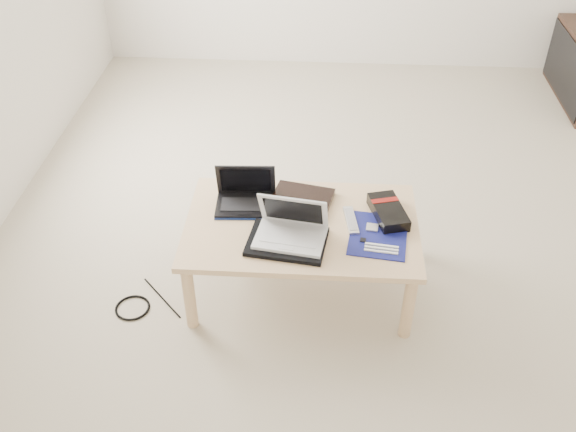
# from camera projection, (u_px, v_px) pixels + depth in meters

# --- Properties ---
(ground) EXTENTS (4.00, 4.00, 0.00)m
(ground) POSITION_uv_depth(u_px,v_px,m) (352.00, 206.00, 3.80)
(ground) COLOR #B6A894
(ground) RESTS_ON ground
(coffee_table) EXTENTS (1.10, 0.70, 0.40)m
(coffee_table) POSITION_uv_depth(u_px,v_px,m) (301.00, 232.00, 3.05)
(coffee_table) COLOR tan
(coffee_table) RESTS_ON ground
(book) EXTENTS (0.33, 0.30, 0.03)m
(book) POSITION_uv_depth(u_px,v_px,m) (301.00, 200.00, 3.15)
(book) COLOR black
(book) RESTS_ON coffee_table
(netbook) EXTENTS (0.30, 0.22, 0.21)m
(netbook) POSITION_uv_depth(u_px,v_px,m) (246.00, 197.00, 3.12)
(netbook) COLOR black
(netbook) RESTS_ON coffee_table
(tablet) EXTENTS (0.33, 0.29, 0.01)m
(tablet) POSITION_uv_depth(u_px,v_px,m) (290.00, 227.00, 2.99)
(tablet) COLOR black
(tablet) RESTS_ON coffee_table
(remote) EXTENTS (0.08, 0.21, 0.02)m
(remote) POSITION_uv_depth(u_px,v_px,m) (351.00, 220.00, 3.03)
(remote) COLOR #B4B4B8
(remote) RESTS_ON coffee_table
(neoprene_sleeve) EXTENTS (0.38, 0.30, 0.02)m
(neoprene_sleeve) POSITION_uv_depth(u_px,v_px,m) (287.00, 242.00, 2.90)
(neoprene_sleeve) COLOR black
(neoprene_sleeve) RESTS_ON coffee_table
(white_laptop) EXTENTS (0.34, 0.27, 0.21)m
(white_laptop) POSITION_uv_depth(u_px,v_px,m) (291.00, 228.00, 2.89)
(white_laptop) COLOR silver
(white_laptop) RESTS_ON neoprene_sleeve
(motherboard) EXTENTS (0.30, 0.36, 0.02)m
(motherboard) POSITION_uv_depth(u_px,v_px,m) (379.00, 235.00, 2.95)
(motherboard) COLOR #0D1058
(motherboard) RESTS_ON coffee_table
(gpu_box) EXTENTS (0.20, 0.29, 0.06)m
(gpu_box) POSITION_uv_depth(u_px,v_px,m) (388.00, 212.00, 3.05)
(gpu_box) COLOR black
(gpu_box) RESTS_ON coffee_table
(cable_coil) EXTENTS (0.13, 0.13, 0.01)m
(cable_coil) POSITION_uv_depth(u_px,v_px,m) (284.00, 220.00, 3.03)
(cable_coil) COLOR black
(cable_coil) RESTS_ON coffee_table
(floor_cable_coil) EXTENTS (0.21, 0.21, 0.01)m
(floor_cable_coil) POSITION_uv_depth(u_px,v_px,m) (133.00, 308.00, 3.13)
(floor_cable_coil) COLOR black
(floor_cable_coil) RESTS_ON ground
(floor_cable_trail) EXTENTS (0.24, 0.26, 0.01)m
(floor_cable_trail) POSITION_uv_depth(u_px,v_px,m) (162.00, 298.00, 3.19)
(floor_cable_trail) COLOR black
(floor_cable_trail) RESTS_ON ground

